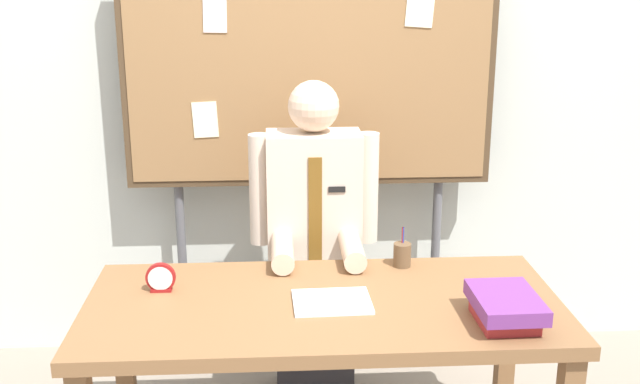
{
  "coord_description": "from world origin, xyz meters",
  "views": [
    {
      "loc": [
        -0.16,
        -2.5,
        1.9
      ],
      "look_at": [
        0.0,
        0.19,
        1.1
      ],
      "focal_mm": 43.0,
      "sensor_mm": 36.0,
      "label": 1
    }
  ],
  "objects_px": {
    "book_stack": "(505,307)",
    "desk_clock": "(161,279)",
    "pen_holder": "(402,255)",
    "desk": "(323,324)",
    "bulletin_board": "(310,73)",
    "open_notebook": "(332,302)",
    "person": "(314,256)"
  },
  "relations": [
    {
      "from": "book_stack",
      "to": "desk_clock",
      "type": "xyz_separation_m",
      "value": [
        -1.18,
        0.33,
        -0.01
      ]
    },
    {
      "from": "pen_holder",
      "to": "desk",
      "type": "bearing_deg",
      "value": -136.89
    },
    {
      "from": "book_stack",
      "to": "pen_holder",
      "type": "relative_size",
      "value": 1.86
    },
    {
      "from": "bulletin_board",
      "to": "open_notebook",
      "type": "distance_m",
      "value": 1.21
    },
    {
      "from": "bulletin_board",
      "to": "desk_clock",
      "type": "distance_m",
      "value": 1.22
    },
    {
      "from": "desk",
      "to": "book_stack",
      "type": "xyz_separation_m",
      "value": [
        0.6,
        -0.2,
        0.14
      ]
    },
    {
      "from": "book_stack",
      "to": "open_notebook",
      "type": "distance_m",
      "value": 0.6
    },
    {
      "from": "person",
      "to": "open_notebook",
      "type": "height_order",
      "value": "person"
    },
    {
      "from": "bulletin_board",
      "to": "desk_clock",
      "type": "relative_size",
      "value": 18.33
    },
    {
      "from": "bulletin_board",
      "to": "open_notebook",
      "type": "bearing_deg",
      "value": -88.29
    },
    {
      "from": "desk",
      "to": "bulletin_board",
      "type": "xyz_separation_m",
      "value": [
        -0.0,
        0.98,
        0.77
      ]
    },
    {
      "from": "desk_clock",
      "to": "pen_holder",
      "type": "xyz_separation_m",
      "value": [
        0.92,
        0.19,
        -0.0
      ]
    },
    {
      "from": "desk",
      "to": "book_stack",
      "type": "height_order",
      "value": "book_stack"
    },
    {
      "from": "book_stack",
      "to": "open_notebook",
      "type": "relative_size",
      "value": 1.08
    },
    {
      "from": "pen_holder",
      "to": "open_notebook",
      "type": "bearing_deg",
      "value": -132.45
    },
    {
      "from": "person",
      "to": "pen_holder",
      "type": "bearing_deg",
      "value": -43.12
    },
    {
      "from": "book_stack",
      "to": "desk_clock",
      "type": "relative_size",
      "value": 2.74
    },
    {
      "from": "desk_clock",
      "to": "pen_holder",
      "type": "bearing_deg",
      "value": 11.64
    },
    {
      "from": "open_notebook",
      "to": "pen_holder",
      "type": "distance_m",
      "value": 0.45
    },
    {
      "from": "desk",
      "to": "open_notebook",
      "type": "distance_m",
      "value": 0.1
    },
    {
      "from": "desk_clock",
      "to": "pen_holder",
      "type": "distance_m",
      "value": 0.94
    },
    {
      "from": "bulletin_board",
      "to": "desk_clock",
      "type": "xyz_separation_m",
      "value": [
        -0.59,
        -0.86,
        -0.63
      ]
    },
    {
      "from": "desk",
      "to": "book_stack",
      "type": "bearing_deg",
      "value": -18.97
    },
    {
      "from": "book_stack",
      "to": "open_notebook",
      "type": "xyz_separation_m",
      "value": [
        -0.57,
        0.18,
        -0.05
      ]
    },
    {
      "from": "bulletin_board",
      "to": "book_stack",
      "type": "relative_size",
      "value": 6.7
    },
    {
      "from": "bulletin_board",
      "to": "desk_clock",
      "type": "bearing_deg",
      "value": -124.41
    },
    {
      "from": "desk",
      "to": "person",
      "type": "relative_size",
      "value": 1.18
    },
    {
      "from": "desk",
      "to": "person",
      "type": "xyz_separation_m",
      "value": [
        0.0,
        0.63,
        0.02
      ]
    },
    {
      "from": "open_notebook",
      "to": "desk_clock",
      "type": "height_order",
      "value": "desk_clock"
    },
    {
      "from": "book_stack",
      "to": "pen_holder",
      "type": "distance_m",
      "value": 0.58
    },
    {
      "from": "person",
      "to": "desk_clock",
      "type": "distance_m",
      "value": 0.78
    },
    {
      "from": "desk",
      "to": "pen_holder",
      "type": "distance_m",
      "value": 0.48
    }
  ]
}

